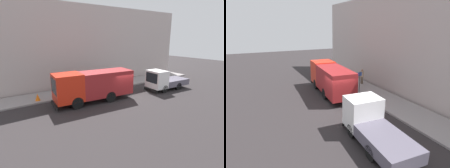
{
  "view_description": "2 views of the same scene",
  "coord_description": "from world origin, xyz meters",
  "views": [
    {
      "loc": [
        -13.55,
        10.66,
        6.02
      ],
      "look_at": [
        0.84,
        0.87,
        1.39
      ],
      "focal_mm": 28.23,
      "sensor_mm": 36.0,
      "label": 1
    },
    {
      "loc": [
        -6.48,
        -13.61,
        6.66
      ],
      "look_at": [
        1.18,
        2.04,
        1.22
      ],
      "focal_mm": 29.77,
      "sensor_mm": 36.0,
      "label": 2
    }
  ],
  "objects": [
    {
      "name": "ground",
      "position": [
        0.0,
        0.0,
        0.0
      ],
      "size": [
        80.0,
        80.0,
        0.0
      ],
      "primitive_type": "plane",
      "color": "#2C2728"
    },
    {
      "name": "sidewalk",
      "position": [
        4.63,
        0.0,
        0.07
      ],
      "size": [
        3.25,
        30.0,
        0.15
      ],
      "primitive_type": "cube",
      "color": "gray",
      "rests_on": "ground"
    },
    {
      "name": "building_facade",
      "position": [
        6.75,
        0.0,
        4.92
      ],
      "size": [
        0.5,
        30.0,
        9.84
      ],
      "primitive_type": "cube",
      "color": "#BAABA7",
      "rests_on": "ground"
    },
    {
      "name": "large_utility_truck",
      "position": [
        0.79,
        3.01,
        1.68
      ],
      "size": [
        2.88,
        7.79,
        2.95
      ],
      "rotation": [
        0.0,
        0.0,
        -0.08
      ],
      "color": "red",
      "rests_on": "ground"
    },
    {
      "name": "small_flatbed_truck",
      "position": [
        -0.36,
        -5.69,
        1.09
      ],
      "size": [
        2.49,
        5.45,
        2.4
      ],
      "rotation": [
        0.0,
        0.0,
        -0.07
      ],
      "color": "white",
      "rests_on": "ground"
    },
    {
      "name": "pedestrian_walking",
      "position": [
        5.32,
        4.08,
        1.06
      ],
      "size": [
        0.4,
        0.4,
        1.73
      ],
      "rotation": [
        0.0,
        0.0,
        3.05
      ],
      "color": "brown",
      "rests_on": "sidewalk"
    },
    {
      "name": "traffic_cone_orange",
      "position": [
        3.61,
        7.59,
        0.49
      ],
      "size": [
        0.47,
        0.47,
        0.67
      ],
      "primitive_type": "cone",
      "color": "orange",
      "rests_on": "sidewalk"
    },
    {
      "name": "street_sign_post",
      "position": [
        3.29,
        1.45,
        1.48
      ],
      "size": [
        0.44,
        0.08,
        2.23
      ],
      "color": "#4C5156",
      "rests_on": "sidewalk"
    }
  ]
}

